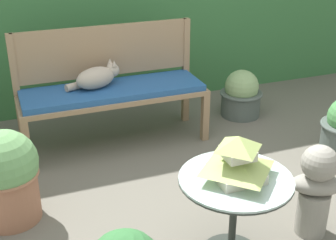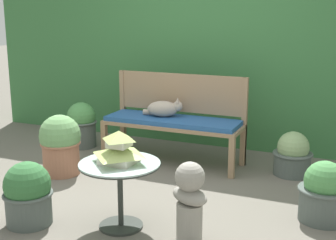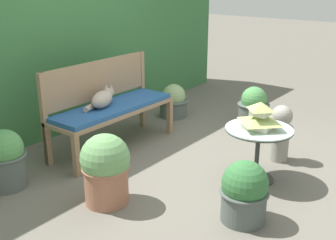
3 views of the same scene
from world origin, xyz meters
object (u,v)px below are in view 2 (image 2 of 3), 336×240
cat (164,109)px  potted_plant_path_edge (28,194)px  pagoda_birdhouse (119,149)px  potted_plant_bench_right (324,193)px  patio_table (120,177)px  potted_plant_hedge_corner (60,144)px  garden_bust (190,199)px  potted_plant_patio_mid (293,155)px  potted_plant_table_far (82,125)px  garden_bench (173,124)px

cat → potted_plant_path_edge: cat is taller
pagoda_birdhouse → potted_plant_path_edge: bearing=-161.3°
pagoda_birdhouse → potted_plant_bench_right: pagoda_birdhouse is taller
patio_table → potted_plant_hedge_corner: (-1.21, 0.86, -0.10)m
pagoda_birdhouse → garden_bust: size_ratio=0.56×
garden_bust → potted_plant_bench_right: bearing=65.6°
cat → potted_plant_patio_mid: cat is taller
potted_plant_bench_right → garden_bust: bearing=-139.5°
pagoda_birdhouse → potted_plant_bench_right: (1.48, 0.79, -0.42)m
potted_plant_bench_right → potted_plant_table_far: (-3.07, 1.03, 0.05)m
pagoda_birdhouse → potted_plant_table_far: bearing=131.1°
potted_plant_table_far → potted_plant_patio_mid: bearing=0.1°
potted_plant_patio_mid → potted_plant_hedge_corner: size_ratio=0.73×
potted_plant_path_edge → potted_plant_hedge_corner: (-0.48, 1.10, 0.07)m
potted_plant_path_edge → potted_plant_bench_right: 2.44m
potted_plant_patio_mid → potted_plant_hedge_corner: potted_plant_hedge_corner is taller
pagoda_birdhouse → garden_bust: 0.67m
garden_bust → potted_plant_path_edge: bearing=-143.5°
pagoda_birdhouse → potted_plant_bench_right: bearing=27.9°
patio_table → potted_plant_hedge_corner: 1.49m
garden_bench → cat: (-0.12, 0.04, 0.16)m
cat → pagoda_birdhouse: size_ratio=1.38×
garden_bust → potted_plant_patio_mid: size_ratio=1.32×
garden_bench → pagoda_birdhouse: bearing=-81.1°
pagoda_birdhouse → potted_plant_path_edge: (-0.72, -0.25, -0.40)m
garden_bust → potted_plant_path_edge: 1.34m
cat → potted_plant_table_far: size_ratio=0.83×
potted_plant_bench_right → potted_plant_hedge_corner: potted_plant_hedge_corner is taller
patio_table → potted_plant_table_far: size_ratio=1.12×
patio_table → potted_plant_bench_right: (1.48, 0.79, -0.19)m
cat → garden_bust: bearing=-78.5°
patio_table → potted_plant_patio_mid: size_ratio=1.38×
potted_plant_bench_right → potted_plant_hedge_corner: 2.69m
potted_plant_path_edge → potted_plant_hedge_corner: bearing=113.7°
garden_bust → potted_plant_bench_right: (0.90, 0.77, -0.10)m
potted_plant_table_far → cat: bearing=-4.2°
potted_plant_path_edge → potted_plant_bench_right: bearing=25.0°
cat → garden_bench: bearing=-36.3°
cat → patio_table: (0.39, -1.73, -0.19)m
cat → garden_bust: cat is taller
garden_bench → cat: size_ratio=3.32×
patio_table → pagoda_birdhouse: bearing=0.0°
potted_plant_path_edge → potted_plant_bench_right: size_ratio=1.03×
garden_bench → pagoda_birdhouse: 1.72m
potted_plant_bench_right → patio_table: bearing=-152.1°
garden_bench → potted_plant_path_edge: potted_plant_path_edge is taller
cat → potted_plant_table_far: 1.24m
potted_plant_path_edge → potted_plant_table_far: potted_plant_table_far is taller
potted_plant_table_far → patio_table: bearing=-48.9°
cat → potted_plant_hedge_corner: cat is taller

